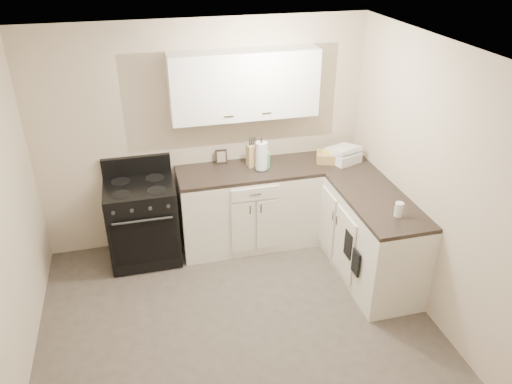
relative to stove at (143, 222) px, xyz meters
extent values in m
plane|color=#473F38|center=(0.76, -1.48, -0.46)|extent=(3.60, 3.60, 0.00)
plane|color=white|center=(0.76, -1.48, 2.04)|extent=(3.60, 3.60, 0.00)
plane|color=beige|center=(0.76, 0.32, 0.79)|extent=(3.60, 0.00, 3.60)
plane|color=beige|center=(2.56, -1.48, 0.79)|extent=(0.00, 3.60, 3.60)
cube|color=white|center=(1.18, 0.02, -0.01)|extent=(1.55, 0.60, 0.90)
cube|color=white|center=(2.26, -0.63, -0.01)|extent=(0.60, 1.90, 0.90)
cube|color=black|center=(1.18, 0.02, 0.46)|extent=(1.55, 0.60, 0.04)
cube|color=black|center=(2.26, -0.63, 0.46)|extent=(0.60, 1.90, 0.04)
cube|color=white|center=(1.18, 0.18, 1.38)|extent=(1.55, 0.30, 0.70)
cube|color=black|center=(0.00, 0.00, 0.00)|extent=(0.73, 0.63, 0.89)
cube|color=#D0B380|center=(1.25, 0.10, 0.61)|extent=(0.13, 0.12, 0.25)
cylinder|color=white|center=(1.32, 0.00, 0.64)|extent=(0.15, 0.15, 0.31)
cylinder|color=#42AD67|center=(1.39, 0.01, 0.57)|extent=(0.07, 0.07, 0.17)
cube|color=black|center=(0.93, 0.26, 0.56)|extent=(0.13, 0.05, 0.16)
cube|color=tan|center=(2.13, 0.00, 0.53)|extent=(0.38, 0.31, 0.11)
cube|color=white|center=(2.27, -0.02, 0.54)|extent=(0.39, 0.38, 0.11)
cylinder|color=silver|center=(2.29, -1.26, 0.55)|extent=(0.10, 0.10, 0.13)
cube|color=black|center=(1.93, -1.23, -0.01)|extent=(0.02, 0.15, 0.26)
cube|color=black|center=(1.93, -1.04, 0.07)|extent=(0.02, 0.16, 0.28)
camera|label=1|loc=(0.06, -4.75, 2.85)|focal=35.00mm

